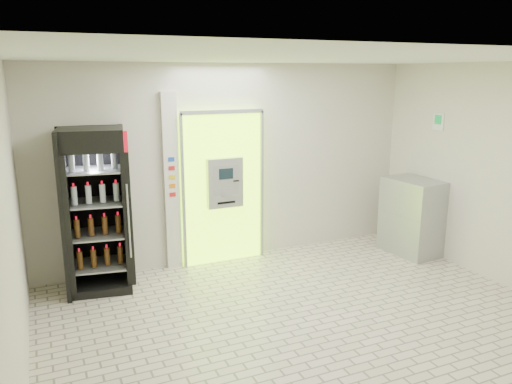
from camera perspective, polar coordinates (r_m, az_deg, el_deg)
ground at (r=6.01m, az=6.47°, el=-15.01°), size 6.00×6.00×0.00m
room_shell at (r=5.38m, az=6.99°, el=2.51°), size 6.00×6.00×6.00m
atm_assembly at (r=7.57m, az=-3.83°, el=0.61°), size 1.30×0.24×2.33m
pillar at (r=7.36m, az=-9.66°, el=1.09°), size 0.22×0.11×2.60m
beverage_cooler at (r=6.94m, az=-17.81°, el=-2.33°), size 0.92×0.87×2.17m
steel_cabinet at (r=8.39m, az=17.41°, el=-2.68°), size 0.69×0.96×1.22m
exit_sign at (r=8.26m, az=20.13°, el=7.58°), size 0.02×0.22×0.26m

